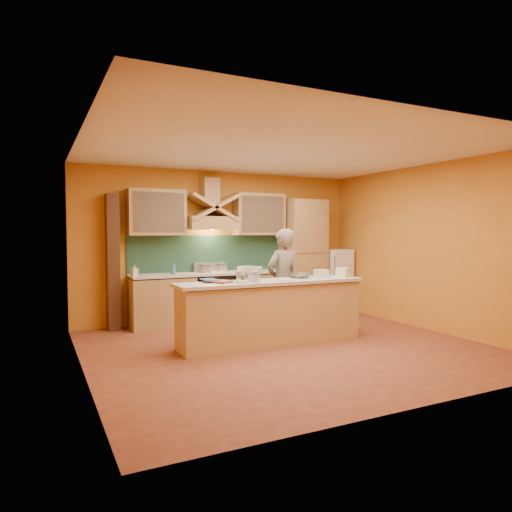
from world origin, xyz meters
name	(u,v)px	position (x,y,z in m)	size (l,w,h in m)	color
floor	(287,347)	(0.00, 0.00, 0.00)	(5.50, 5.00, 0.01)	brown
ceiling	(288,151)	(0.00, 0.00, 2.80)	(5.50, 5.00, 0.01)	white
wall_back	(222,246)	(0.00, 2.50, 1.40)	(5.50, 0.02, 2.80)	orange
wall_front	(423,260)	(0.00, -2.50, 1.40)	(5.50, 0.02, 2.80)	orange
wall_left	(82,254)	(-2.75, 0.00, 1.40)	(0.02, 5.00, 2.80)	orange
wall_right	(429,247)	(2.75, 0.00, 1.40)	(0.02, 5.00, 2.80)	orange
base_cabinet_left	(162,302)	(-1.25, 2.20, 0.43)	(1.10, 0.60, 0.86)	#AD804F
base_cabinet_right	(259,296)	(0.65, 2.20, 0.43)	(1.10, 0.60, 0.86)	#AD804F
counter_top	(213,273)	(-0.30, 2.20, 0.90)	(3.00, 0.62, 0.04)	beige
stove	(213,298)	(-0.30, 2.20, 0.45)	(0.60, 0.58, 0.90)	black
backsplash	(208,254)	(-0.30, 2.48, 1.25)	(3.00, 0.03, 0.70)	#19382B
range_hood	(212,223)	(-0.30, 2.25, 1.82)	(0.92, 0.50, 0.24)	#AD804F
hood_chimney	(210,192)	(-0.30, 2.35, 2.40)	(0.30, 0.30, 0.50)	#AD804F
upper_cabinet_left	(156,212)	(-1.30, 2.33, 2.00)	(1.00, 0.35, 0.80)	#AD804F
upper_cabinet_right	(259,214)	(0.70, 2.33, 2.00)	(1.00, 0.35, 0.80)	#AD804F
pantry_column	(304,257)	(1.65, 2.20, 1.15)	(0.80, 0.60, 2.30)	#AD804F
fridge	(334,280)	(2.40, 2.20, 0.65)	(0.58, 0.60, 1.30)	white
trim_column_left	(113,262)	(-2.05, 2.35, 1.15)	(0.20, 0.30, 2.30)	#472816
island_body	(271,314)	(-0.10, 0.30, 0.44)	(2.80, 0.55, 0.88)	tan
island_top	(271,282)	(-0.10, 0.30, 0.92)	(2.90, 0.62, 0.05)	beige
person	(283,281)	(0.39, 0.82, 0.86)	(0.62, 0.41, 1.71)	#70665B
pot_large	(206,270)	(-0.42, 2.22, 0.98)	(0.23, 0.23, 0.15)	silver
pot_small	(222,268)	(-0.06, 2.35, 0.97)	(0.20, 0.20, 0.14)	silver
soap_bottle_a	(134,270)	(-1.75, 2.03, 1.02)	(0.09, 0.09, 0.21)	silver
soap_bottle_b	(173,268)	(-1.06, 2.14, 1.04)	(0.09, 0.09, 0.23)	#356194
bowl_back	(257,269)	(0.60, 2.21, 0.96)	(0.23, 0.23, 0.07)	white
dish_rack	(247,269)	(0.31, 2.02, 0.97)	(0.29, 0.23, 0.11)	silver
book_lower	(214,282)	(-1.00, 0.30, 0.96)	(0.25, 0.33, 0.03)	#AC573D
book_upper	(202,280)	(-1.11, 0.48, 0.98)	(0.21, 0.28, 0.02)	#3C5685
jar_large	(241,277)	(-0.64, 0.19, 1.02)	(0.14, 0.14, 0.15)	white
jar_small	(256,278)	(-0.45, 0.11, 1.02)	(0.11, 0.11, 0.15)	silver
kitchen_scale	(254,278)	(-0.41, 0.26, 1.00)	(0.12, 0.12, 0.10)	white
mixing_bowl	(300,275)	(0.47, 0.42, 0.98)	(0.32, 0.32, 0.08)	silver
cloth	(286,280)	(0.07, 0.18, 0.95)	(0.23, 0.17, 0.02)	#C3ADA0
grocery_bag_a	(343,272)	(1.17, 0.26, 1.02)	(0.22, 0.18, 0.14)	beige
grocery_bag_b	(321,273)	(0.82, 0.35, 1.01)	(0.20, 0.16, 0.12)	beige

